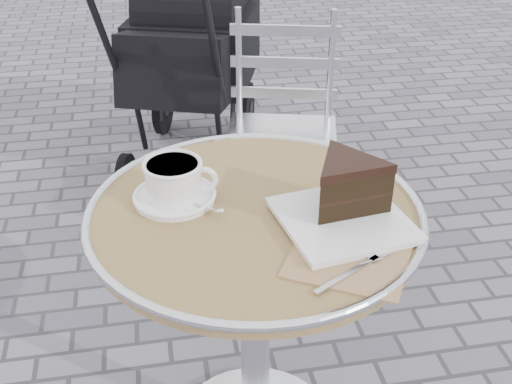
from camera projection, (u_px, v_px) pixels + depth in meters
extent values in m
cylinder|color=silver|center=(255.00, 338.00, 1.54)|extent=(0.07, 0.07, 0.67)
cylinder|color=tan|center=(255.00, 217.00, 1.36)|extent=(0.70, 0.70, 0.03)
torus|color=silver|center=(255.00, 211.00, 1.35)|extent=(0.72, 0.72, 0.02)
cylinder|color=white|center=(175.00, 197.00, 1.39)|extent=(0.17, 0.17, 0.01)
cylinder|color=white|center=(173.00, 180.00, 1.36)|extent=(0.14, 0.14, 0.08)
torus|color=white|center=(204.00, 179.00, 1.36)|extent=(0.06, 0.02, 0.06)
cylinder|color=beige|center=(172.00, 165.00, 1.34)|extent=(0.11, 0.11, 0.01)
cube|color=#9D7656|center=(350.00, 255.00, 1.22)|extent=(0.30, 0.30, 0.00)
cube|color=white|center=(343.00, 221.00, 1.30)|extent=(0.28, 0.28, 0.01)
cylinder|color=silver|center=(231.00, 217.00, 2.25)|extent=(0.02, 0.02, 0.44)
cylinder|color=silver|center=(325.00, 221.00, 2.23)|extent=(0.02, 0.02, 0.44)
cylinder|color=silver|center=(240.00, 171.00, 2.53)|extent=(0.02, 0.02, 0.44)
cylinder|color=silver|center=(324.00, 174.00, 2.51)|extent=(0.02, 0.02, 0.44)
cube|color=silver|center=(281.00, 140.00, 2.26)|extent=(0.48, 0.48, 0.02)
cube|color=black|center=(186.00, 63.00, 2.78)|extent=(0.63, 0.78, 0.41)
cylinder|color=black|center=(126.00, 175.00, 2.76)|extent=(0.09, 0.19, 0.18)
cylinder|color=black|center=(224.00, 182.00, 2.71)|extent=(0.09, 0.19, 0.18)
cylinder|color=black|center=(163.00, 106.00, 3.25)|extent=(0.13, 0.28, 0.29)
cylinder|color=black|center=(247.00, 111.00, 3.20)|extent=(0.13, 0.28, 0.29)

